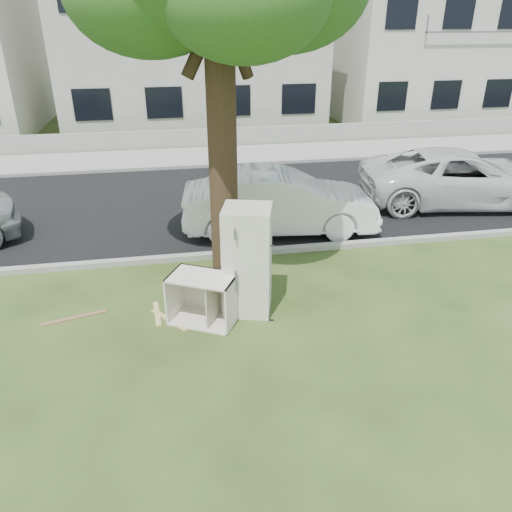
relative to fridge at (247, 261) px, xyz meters
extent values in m
plane|color=#2B3F16|center=(0.20, -0.26, -0.96)|extent=(120.00, 120.00, 0.00)
cube|color=black|center=(0.20, 5.74, -0.96)|extent=(120.00, 7.00, 0.01)
cube|color=gray|center=(0.20, 2.19, -0.96)|extent=(120.00, 0.18, 0.12)
cube|color=gray|center=(0.20, 9.29, -0.96)|extent=(120.00, 0.18, 0.12)
cube|color=gray|center=(0.20, 10.74, -0.96)|extent=(120.00, 2.80, 0.01)
cube|color=gray|center=(0.20, 12.34, -0.61)|extent=(120.00, 0.15, 0.70)
cylinder|color=black|center=(-0.20, 1.54, 1.64)|extent=(0.54, 0.54, 5.20)
cube|color=beige|center=(0.20, 17.24, 2.64)|extent=(11.00, 8.00, 7.20)
cube|color=beige|center=(12.20, 17.24, 2.34)|extent=(10.00, 8.00, 6.60)
cube|color=#BBB8A9|center=(0.00, 0.00, 0.00)|extent=(0.96, 0.92, 1.93)
cube|color=white|center=(-0.80, -0.23, -0.54)|extent=(1.29, 1.11, 0.86)
cube|color=#875E41|center=(-3.01, 0.23, -0.95)|extent=(1.08, 0.37, 0.02)
cube|color=tan|center=(-1.40, -0.13, -0.95)|extent=(0.63, 0.80, 0.02)
cube|color=tan|center=(-1.60, 0.11, -0.95)|extent=(0.14, 0.79, 0.02)
imported|color=white|center=(1.33, 3.37, -0.21)|extent=(4.70, 2.08, 1.50)
imported|color=silver|center=(6.64, 4.45, -0.22)|extent=(5.65, 3.25, 1.48)
camera|label=1|loc=(-1.21, -7.54, 3.80)|focal=35.00mm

